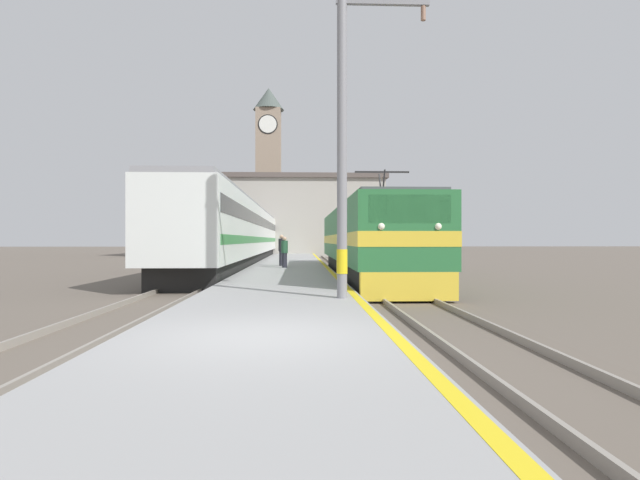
% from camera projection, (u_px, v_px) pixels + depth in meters
% --- Properties ---
extents(ground_plane, '(200.00, 200.00, 0.00)m').
position_uv_depth(ground_plane, '(292.00, 264.00, 37.42)').
color(ground_plane, '#60564C').
extents(platform, '(4.30, 140.00, 0.37)m').
position_uv_depth(platform, '(291.00, 265.00, 32.43)').
color(platform, '#999999').
rests_on(platform, ground).
extents(rail_track_near, '(2.84, 140.00, 0.16)m').
position_uv_depth(rail_track_near, '(347.00, 267.00, 32.57)').
color(rail_track_near, '#60564C').
rests_on(rail_track_near, ground).
extents(rail_track_far, '(2.84, 140.00, 0.16)m').
position_uv_depth(rail_track_far, '(238.00, 267.00, 32.29)').
color(rail_track_far, '#60564C').
rests_on(rail_track_far, ground).
extents(locomotive_train, '(2.92, 18.96, 4.36)m').
position_uv_depth(locomotive_train, '(365.00, 241.00, 23.21)').
color(locomotive_train, black).
rests_on(locomotive_train, ground).
extents(passenger_train, '(2.92, 44.51, 4.14)m').
position_uv_depth(passenger_train, '(247.00, 234.00, 37.97)').
color(passenger_train, black).
rests_on(passenger_train, ground).
extents(catenary_mast, '(2.32, 0.27, 8.09)m').
position_uv_depth(catenary_mast, '(345.00, 135.00, 12.26)').
color(catenary_mast, gray).
rests_on(catenary_mast, platform).
extents(person_on_platform, '(0.34, 0.34, 1.60)m').
position_uv_depth(person_on_platform, '(285.00, 251.00, 25.75)').
color(person_on_platform, '#23232D').
rests_on(person_on_platform, platform).
extents(second_waiting_passenger, '(0.34, 0.34, 1.72)m').
position_uv_depth(second_waiting_passenger, '(282.00, 249.00, 27.57)').
color(second_waiting_passenger, '#23232D').
rests_on(second_waiting_passenger, platform).
extents(clock_tower, '(4.24, 4.24, 22.96)m').
position_uv_depth(clock_tower, '(269.00, 165.00, 69.36)').
color(clock_tower, gray).
rests_on(clock_tower, ground).
extents(station_building, '(25.80, 9.04, 8.87)m').
position_uv_depth(station_building, '(269.00, 216.00, 56.37)').
color(station_building, '#A8A399').
rests_on(station_building, ground).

